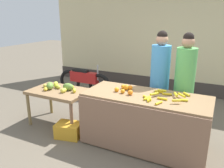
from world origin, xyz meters
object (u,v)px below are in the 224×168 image
object	(u,v)px
vendor_woman_blue_shirt	(159,82)
produce_sack	(110,107)
parked_motorcycle	(84,81)
vendor_woman_green_shirt	(184,86)
produce_crate	(69,130)

from	to	relation	value
vendor_woman_blue_shirt	produce_sack	distance (m)	1.19
vendor_woman_blue_shirt	parked_motorcycle	size ratio (longest dim) A/B	1.16
vendor_woman_green_shirt	produce_sack	xyz separation A→B (m)	(-1.42, -0.02, -0.66)
vendor_woman_green_shirt	produce_sack	bearing A→B (deg)	-179.37
parked_motorcycle	produce_crate	world-z (taller)	parked_motorcycle
vendor_woman_blue_shirt	produce_crate	world-z (taller)	vendor_woman_blue_shirt
produce_sack	vendor_woman_blue_shirt	bearing A→B (deg)	2.67
vendor_woman_green_shirt	produce_sack	distance (m)	1.56
vendor_woman_green_shirt	parked_motorcycle	size ratio (longest dim) A/B	1.15
vendor_woman_green_shirt	produce_sack	world-z (taller)	vendor_woman_green_shirt
produce_sack	produce_crate	bearing A→B (deg)	-109.64
vendor_woman_blue_shirt	vendor_woman_green_shirt	xyz separation A→B (m)	(0.44, -0.03, -0.01)
vendor_woman_blue_shirt	produce_crate	bearing A→B (deg)	-142.45
parked_motorcycle	produce_crate	bearing A→B (deg)	-64.33
vendor_woman_green_shirt	vendor_woman_blue_shirt	bearing A→B (deg)	176.10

